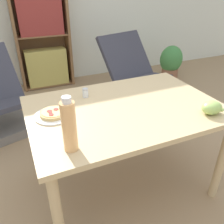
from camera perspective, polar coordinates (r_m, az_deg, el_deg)
name	(u,v)px	position (r m, az deg, el deg)	size (l,w,h in m)	color
ground_plane	(119,191)	(2.02, 1.72, -18.40)	(14.00, 14.00, 0.00)	#9E7F5B
dining_table	(125,117)	(1.68, 3.09, -1.30)	(1.31, 0.91, 0.73)	#D1B27F
pizza_on_plate	(53,114)	(1.56, -13.90, -0.48)	(0.24, 0.24, 0.04)	white
grape_bunch	(212,108)	(1.66, 22.90, 0.99)	(0.14, 0.11, 0.09)	#A8CC66
drink_bottle	(69,126)	(1.18, -10.28, -3.32)	(0.07, 0.07, 0.30)	#EFB270
salt_shaker	(85,93)	(1.76, -6.42, 4.61)	(0.04, 0.04, 0.07)	white
lounge_chair_far	(134,83)	(3.19, 5.32, 6.99)	(0.85, 0.92, 0.88)	slate
bookshelf	(43,40)	(3.78, -16.28, 16.33)	(0.77, 0.30, 1.56)	brown
potted_plant_floor	(171,62)	(4.14, 13.98, 11.60)	(0.39, 0.33, 0.56)	#8E5B42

